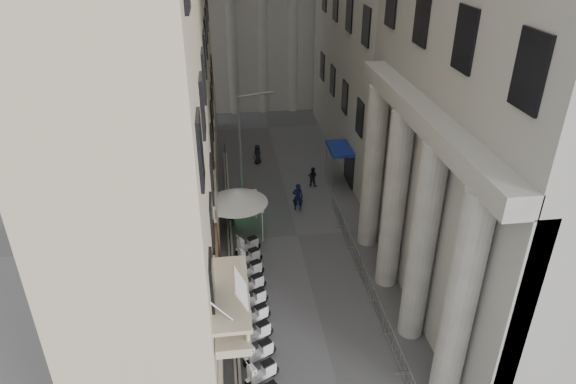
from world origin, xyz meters
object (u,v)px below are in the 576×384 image
street_lamp (244,142)px  pedestrian_a (298,197)px  pedestrian_b (312,177)px  security_tent (239,197)px  info_kiosk (230,209)px

street_lamp → pedestrian_a: size_ratio=3.95×
street_lamp → pedestrian_b: size_ratio=5.21×
security_tent → street_lamp: 4.31m
info_kiosk → pedestrian_b: 7.77m
security_tent → street_lamp: street_lamp is taller
security_tent → pedestrian_a: size_ratio=1.93×
security_tent → info_kiosk: bearing=113.1°
pedestrian_a → security_tent: bearing=39.6°
pedestrian_a → pedestrian_b: bearing=-106.8°
security_tent → info_kiosk: (-0.59, 1.39, -1.66)m
security_tent → street_lamp: (0.64, 3.71, 2.10)m
info_kiosk → street_lamp: bearing=45.3°
security_tent → pedestrian_a: (4.10, 2.45, -1.63)m
street_lamp → info_kiosk: size_ratio=4.09×
street_lamp → info_kiosk: bearing=-137.1°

